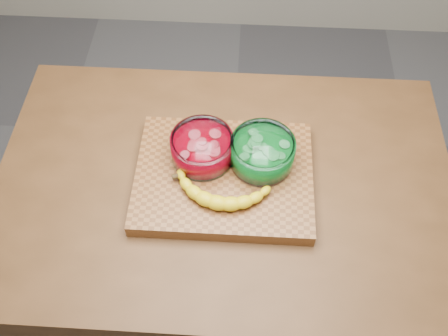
{
  "coord_description": "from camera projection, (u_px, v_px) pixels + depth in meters",
  "views": [
    {
      "loc": [
        0.04,
        -0.72,
        1.98
      ],
      "look_at": [
        0.0,
        0.0,
        0.96
      ],
      "focal_mm": 40.0,
      "sensor_mm": 36.0,
      "label": 1
    }
  ],
  "objects": [
    {
      "name": "bowl_red",
      "position": [
        202.0,
        148.0,
        1.26
      ],
      "size": [
        0.16,
        0.16,
        0.07
      ],
      "color": "white",
      "rests_on": "cutting_board"
    },
    {
      "name": "cutting_board",
      "position": [
        224.0,
        177.0,
        1.28
      ],
      "size": [
        0.45,
        0.35,
        0.04
      ],
      "primitive_type": "cube",
      "color": "brown",
      "rests_on": "counter"
    },
    {
      "name": "counter",
      "position": [
        224.0,
        256.0,
        1.67
      ],
      "size": [
        1.2,
        0.8,
        0.9
      ],
      "primitive_type": "cube",
      "color": "#513118",
      "rests_on": "ground"
    },
    {
      "name": "banana",
      "position": [
        222.0,
        190.0,
        1.21
      ],
      "size": [
        0.27,
        0.14,
        0.04
      ],
      "primitive_type": null,
      "color": "gold",
      "rests_on": "cutting_board"
    },
    {
      "name": "ground",
      "position": [
        224.0,
        303.0,
        2.03
      ],
      "size": [
        3.5,
        3.5,
        0.0
      ],
      "primitive_type": "plane",
      "color": "#58585C",
      "rests_on": "ground"
    },
    {
      "name": "bowl_green",
      "position": [
        262.0,
        153.0,
        1.25
      ],
      "size": [
        0.16,
        0.16,
        0.08
      ],
      "color": "white",
      "rests_on": "cutting_board"
    }
  ]
}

